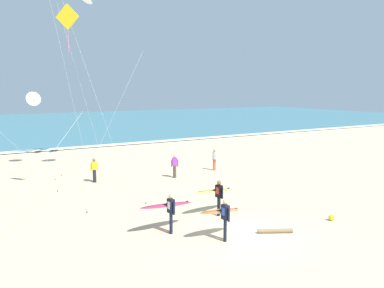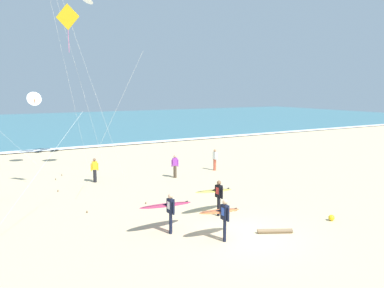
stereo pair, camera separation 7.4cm
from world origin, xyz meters
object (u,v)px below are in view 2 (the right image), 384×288
object	(u,v)px
bystander_white_top	(215,160)
bystander_yellow_top	(95,170)
kite_delta_ivory_far	(34,99)
bystander_purple_top	(175,166)
surfer_lead	(222,214)
beach_ball	(331,218)
driftwood_log	(275,231)
surfer_trailing	(216,193)
surfer_third	(168,208)
kite_diamond_golden_low	(70,23)

from	to	relation	value
bystander_white_top	bystander_yellow_top	bearing A→B (deg)	174.92
kite_delta_ivory_far	bystander_white_top	size ratio (longest dim) A/B	3.67
bystander_yellow_top	bystander_purple_top	bearing A→B (deg)	-15.60
surfer_lead	beach_ball	world-z (taller)	surfer_lead
surfer_lead	driftwood_log	world-z (taller)	surfer_lead
surfer_trailing	bystander_purple_top	size ratio (longest dim) A/B	1.47
surfer_trailing	driftwood_log	world-z (taller)	surfer_trailing
bystander_yellow_top	beach_ball	xyz separation A→B (m)	(7.53, -12.60, -0.67)
surfer_third	beach_ball	distance (m)	7.61
kite_diamond_golden_low	beach_ball	world-z (taller)	kite_diamond_golden_low
bystander_purple_top	driftwood_log	xyz separation A→B (m)	(-0.90, -11.04, -0.72)
kite_delta_ivory_far	driftwood_log	world-z (taller)	kite_delta_ivory_far
surfer_lead	surfer_third	bearing A→B (deg)	129.93
kite_diamond_golden_low	driftwood_log	bearing A→B (deg)	-55.90
surfer_trailing	kite_delta_ivory_far	bearing A→B (deg)	110.16
bystander_yellow_top	bystander_white_top	size ratio (longest dim) A/B	1.00
bystander_purple_top	beach_ball	xyz separation A→B (m)	(2.41, -11.17, -0.67)
kite_diamond_golden_low	driftwood_log	distance (m)	14.30
bystander_white_top	surfer_lead	bearing A→B (deg)	-121.61
kite_diamond_golden_low	bystander_white_top	distance (m)	13.92
kite_delta_ivory_far	kite_diamond_golden_low	world-z (taller)	kite_diamond_golden_low
kite_diamond_golden_low	bystander_purple_top	xyz separation A→B (m)	(7.01, 2.01, -8.54)
kite_delta_ivory_far	beach_ball	bearing A→B (deg)	-62.86
surfer_third	bystander_white_top	bearing A→B (deg)	48.01
kite_diamond_golden_low	surfer_third	bearing A→B (deg)	-70.97
bystander_purple_top	bystander_yellow_top	world-z (taller)	same
surfer_lead	kite_diamond_golden_low	distance (m)	12.46
surfer_lead	driftwood_log	bearing A→B (deg)	-13.78
bystander_yellow_top	beach_ball	world-z (taller)	bystander_yellow_top
surfer_trailing	surfer_third	xyz separation A→B (m)	(-3.01, -0.90, 0.00)
driftwood_log	bystander_purple_top	bearing A→B (deg)	85.36
surfer_lead	bystander_purple_top	bearing A→B (deg)	73.07
kite_delta_ivory_far	surfer_third	bearing A→B (deg)	-80.23
beach_ball	bystander_white_top	bearing A→B (deg)	83.97
surfer_trailing	bystander_purple_top	bearing A→B (deg)	77.62
bystander_white_top	surfer_third	bearing A→B (deg)	-131.99
surfer_third	bystander_yellow_top	world-z (taller)	surfer_third
surfer_third	driftwood_log	world-z (taller)	surfer_third
surfer_lead	kite_delta_ivory_far	bearing A→B (deg)	103.29
kite_diamond_golden_low	bystander_yellow_top	xyz separation A→B (m)	(1.89, 3.44, -8.54)
bystander_purple_top	beach_ball	distance (m)	11.44
surfer_trailing	bystander_white_top	world-z (taller)	surfer_trailing
surfer_lead	surfer_trailing	size ratio (longest dim) A/B	0.84
kite_delta_ivory_far	beach_ball	xyz separation A→B (m)	(10.08, -19.66, -5.13)
bystander_yellow_top	bystander_white_top	world-z (taller)	same
beach_ball	driftwood_log	xyz separation A→B (m)	(-3.31, 0.13, -0.05)
bystander_yellow_top	driftwood_log	size ratio (longest dim) A/B	1.07
surfer_lead	driftwood_log	size ratio (longest dim) A/B	1.32
bystander_purple_top	beach_ball	size ratio (longest dim) A/B	5.68
kite_delta_ivory_far	kite_diamond_golden_low	size ratio (longest dim) A/B	0.56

